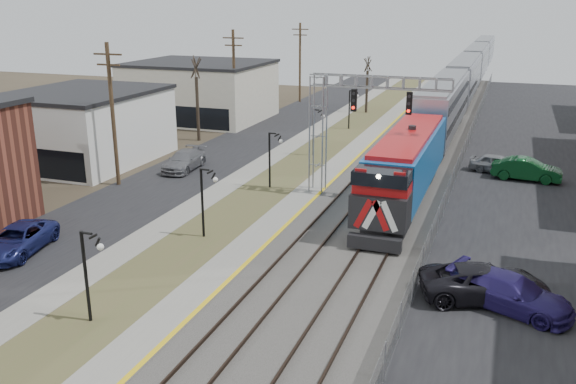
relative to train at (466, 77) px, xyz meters
The scene contains 22 objects.
street_west 43.23m from the train, 113.21° to the right, with size 7.00×120.00×0.04m, color black.
sidewalk 41.66m from the train, 107.50° to the right, with size 2.00×120.00×0.08m, color gray.
grass_median 40.86m from the train, 103.48° to the right, with size 4.00×120.00×0.06m, color #4D532C.
platform 40.26m from the train, 99.31° to the right, with size 2.00×120.00×0.24m, color gray.
ballast_bed 39.77m from the train, 92.17° to the right, with size 8.00×120.00×0.20m, color #595651.
parking_lot 41.11m from the train, 75.16° to the right, with size 16.00×120.00×0.04m, color black.
platform_edge 40.12m from the train, 98.07° to the right, with size 0.24×120.00×0.01m, color gold.
track_near 39.88m from the train, 95.05° to the right, with size 1.58×120.00×0.15m.
track_far 39.73m from the train, 90.00° to the right, with size 1.58×120.00×0.15m.
train is the anchor object (origin of this frame).
signal_gantry 46.91m from the train, 95.24° to the right, with size 9.00×1.07×8.15m.
lampposts 57.15m from the train, 99.57° to the right, with size 0.14×62.14×4.00m.
utility_poles 53.55m from the train, 111.95° to the right, with size 0.28×80.28×10.00m.
fence 39.79m from the train, 86.10° to the right, with size 0.04×120.00×1.60m, color gray.
buildings_west 56.97m from the train, 117.72° to the right, with size 14.00×67.00×7.00m.
bare_trees 40.08m from the train, 116.95° to the right, with size 12.30×42.30×5.95m.
car_lot_c 59.38m from the train, 84.58° to the right, with size 2.58×5.60×1.56m, color black.
car_lot_d 60.05m from the train, 83.61° to the right, with size 2.14×5.26×1.53m, color #211855.
car_lot_e 37.49m from the train, 81.63° to the right, with size 1.67×4.15×1.42m, color gray.
car_lot_f 39.19m from the train, 78.94° to the right, with size 1.71×4.90×1.61m, color #0C3F1B.
car_street_a 64.46m from the train, 105.81° to the right, with size 2.37×5.14×1.43m, color navy.
car_street_b 47.87m from the train, 111.52° to the right, with size 2.05×5.05×1.47m, color slate.
Camera 1 is at (11.31, -10.20, 12.65)m, focal length 38.00 mm.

